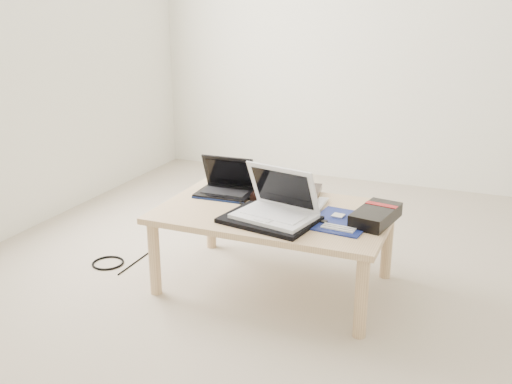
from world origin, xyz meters
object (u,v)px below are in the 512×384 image
at_px(coffee_table, 275,219).
at_px(gpu_box, 376,215).
at_px(white_laptop, 277,206).
at_px(netbook, 226,186).

distance_m(coffee_table, gpu_box, 0.49).
bearing_deg(coffee_table, white_laptop, -65.45).
bearing_deg(coffee_table, gpu_box, 3.04).
bearing_deg(gpu_box, coffee_table, -176.96).
bearing_deg(gpu_box, white_laptop, -160.27).
height_order(white_laptop, gpu_box, white_laptop).
xyz_separation_m(coffee_table, gpu_box, (0.48, 0.03, 0.08)).
distance_m(coffee_table, netbook, 0.35).
xyz_separation_m(coffee_table, netbook, (-0.32, 0.13, 0.09)).
height_order(netbook, gpu_box, netbook).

